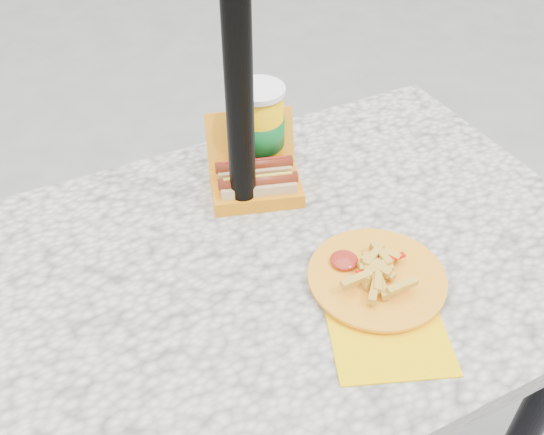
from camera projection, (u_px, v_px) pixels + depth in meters
name	position (u px, v px, depth m)	size (l,w,h in m)	color
picnic_table	(280.00, 296.00, 1.17)	(1.20, 0.80, 0.75)	beige
umbrella_pole	(237.00, 40.00, 0.97)	(0.05, 0.05, 2.20)	black
hotdog_box	(256.00, 180.00, 1.21)	(0.22, 0.20, 0.14)	orange
fries_plate	(377.00, 280.00, 1.04)	(0.29, 0.34, 0.05)	#FFC400
soda_cup	(259.00, 131.00, 1.23)	(0.11, 0.11, 0.20)	#FFB500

